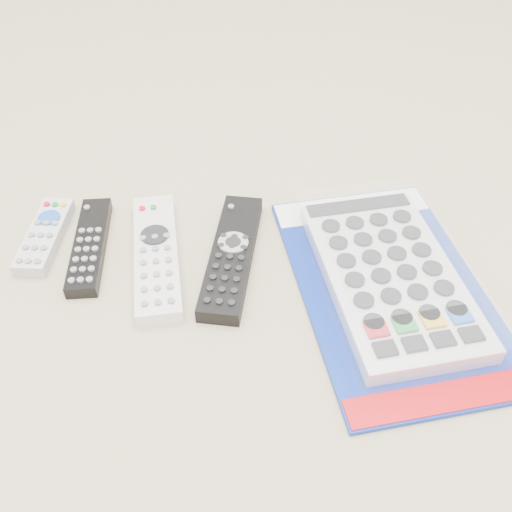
{
  "coord_description": "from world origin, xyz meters",
  "views": [
    {
      "loc": [
        0.07,
        -0.56,
        0.55
      ],
      "look_at": [
        0.08,
        -0.02,
        0.01
      ],
      "focal_mm": 40.0,
      "sensor_mm": 36.0,
      "label": 1
    }
  ],
  "objects_px": {
    "remote_slim_black": "(90,245)",
    "remote_silver_dvd": "(156,256)",
    "remote_large_black": "(232,255)",
    "jumbo_remote_packaged": "(390,274)",
    "remote_small_grey": "(45,236)"
  },
  "relations": [
    {
      "from": "remote_small_grey",
      "to": "remote_silver_dvd",
      "type": "bearing_deg",
      "value": -11.77
    },
    {
      "from": "remote_slim_black",
      "to": "remote_large_black",
      "type": "height_order",
      "value": "remote_large_black"
    },
    {
      "from": "jumbo_remote_packaged",
      "to": "remote_small_grey",
      "type": "bearing_deg",
      "value": 158.34
    },
    {
      "from": "remote_small_grey",
      "to": "jumbo_remote_packaged",
      "type": "distance_m",
      "value": 0.48
    },
    {
      "from": "remote_small_grey",
      "to": "remote_slim_black",
      "type": "relative_size",
      "value": 0.8
    },
    {
      "from": "remote_slim_black",
      "to": "jumbo_remote_packaged",
      "type": "xyz_separation_m",
      "value": [
        0.4,
        -0.07,
        0.01
      ]
    },
    {
      "from": "remote_silver_dvd",
      "to": "remote_large_black",
      "type": "relative_size",
      "value": 1.01
    },
    {
      "from": "remote_slim_black",
      "to": "jumbo_remote_packaged",
      "type": "height_order",
      "value": "jumbo_remote_packaged"
    },
    {
      "from": "remote_slim_black",
      "to": "remote_large_black",
      "type": "xyz_separation_m",
      "value": [
        0.2,
        -0.02,
        0.0
      ]
    },
    {
      "from": "remote_slim_black",
      "to": "remote_silver_dvd",
      "type": "relative_size",
      "value": 0.79
    },
    {
      "from": "remote_silver_dvd",
      "to": "jumbo_remote_packaged",
      "type": "height_order",
      "value": "jumbo_remote_packaged"
    },
    {
      "from": "remote_large_black",
      "to": "jumbo_remote_packaged",
      "type": "height_order",
      "value": "jumbo_remote_packaged"
    },
    {
      "from": "remote_slim_black",
      "to": "remote_silver_dvd",
      "type": "bearing_deg",
      "value": -17.84
    },
    {
      "from": "remote_slim_black",
      "to": "remote_silver_dvd",
      "type": "height_order",
      "value": "remote_silver_dvd"
    },
    {
      "from": "remote_small_grey",
      "to": "remote_silver_dvd",
      "type": "height_order",
      "value": "remote_silver_dvd"
    }
  ]
}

